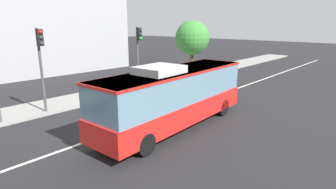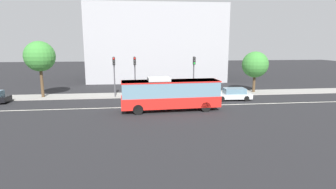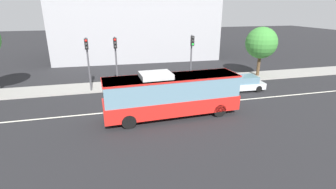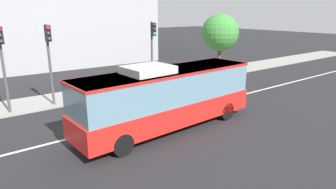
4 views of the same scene
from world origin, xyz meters
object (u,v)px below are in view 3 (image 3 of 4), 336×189
at_px(traffic_light_far_corner, 192,52).
at_px(street_tree_kerbside_left, 261,43).
at_px(transit_bus, 172,93).
at_px(traffic_light_mid_block, 88,56).
at_px(sedan_silver, 242,83).
at_px(traffic_light_near_corner, 116,54).

bearing_deg(traffic_light_far_corner, street_tree_kerbside_left, 102.84).
relative_size(transit_bus, traffic_light_mid_block, 1.94).
bearing_deg(sedan_silver, transit_bus, 29.91).
bearing_deg(traffic_light_mid_block, sedan_silver, 75.03).
relative_size(traffic_light_near_corner, traffic_light_mid_block, 1.00).
relative_size(traffic_light_mid_block, street_tree_kerbside_left, 0.90).
bearing_deg(traffic_light_mid_block, traffic_light_far_corner, 85.64).
distance_m(traffic_light_mid_block, street_tree_kerbside_left, 19.03).
height_order(sedan_silver, street_tree_kerbside_left, street_tree_kerbside_left).
distance_m(transit_bus, street_tree_kerbside_left, 15.59).
bearing_deg(street_tree_kerbside_left, traffic_light_mid_block, -176.13).
bearing_deg(traffic_light_far_corner, traffic_light_mid_block, -87.94).
height_order(traffic_light_far_corner, street_tree_kerbside_left, street_tree_kerbside_left).
bearing_deg(traffic_light_near_corner, transit_bus, 25.96).
bearing_deg(traffic_light_mid_block, transit_bus, 37.02).
bearing_deg(transit_bus, traffic_light_mid_block, 127.44).
bearing_deg(traffic_light_far_corner, sedan_silver, 60.20).
relative_size(transit_bus, traffic_light_far_corner, 1.94).
bearing_deg(street_tree_kerbside_left, sedan_silver, -136.96).
bearing_deg(traffic_light_near_corner, street_tree_kerbside_left, 94.29).
bearing_deg(traffic_light_near_corner, sedan_silver, 75.49).
relative_size(traffic_light_near_corner, street_tree_kerbside_left, 0.90).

